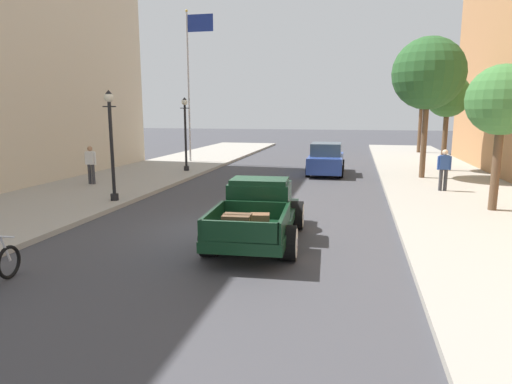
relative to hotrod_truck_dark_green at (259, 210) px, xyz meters
name	(u,v)px	position (x,y,z in m)	size (l,w,h in m)	color
ground_plane	(232,231)	(-0.90, 0.57, -0.75)	(140.00, 140.00, 0.00)	#3D3D42
sidewalk_left	(9,215)	(-8.15, 0.57, -0.68)	(5.50, 64.00, 0.15)	#9E998E
hotrod_truck_dark_green	(259,210)	(0.00, 0.00, 0.00)	(2.38, 5.02, 1.58)	black
car_background_blue	(326,160)	(0.88, 12.59, 0.01)	(1.91, 4.32, 1.65)	#284293
pedestrian_sidewalk_left	(91,163)	(-8.83, 6.17, 0.33)	(0.53, 0.22, 1.65)	#333338
pedestrian_sidewalk_right	(444,167)	(5.83, 7.73, 0.33)	(0.53, 0.22, 1.65)	#333338
street_lamp_near	(111,137)	(-5.95, 3.09, 1.63)	(0.50, 0.32, 3.85)	black
street_lamp_far	(185,128)	(-6.45, 11.29, 1.63)	(0.50, 0.32, 3.85)	black
flagpole	(192,70)	(-7.66, 15.63, 5.02)	(1.74, 0.16, 9.16)	#B2B2B7
street_tree_nearest	(503,101)	(6.75, 4.35, 2.84)	(2.17, 2.17, 4.56)	brown
street_tree_second	(428,74)	(5.52, 11.34, 4.22)	(3.30, 3.30, 6.50)	brown
street_tree_third	(448,96)	(6.98, 14.40, 3.29)	(2.25, 2.25, 5.06)	brown
street_tree_farthest	(422,97)	(7.12, 25.26, 3.62)	(2.01, 2.01, 5.30)	brown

